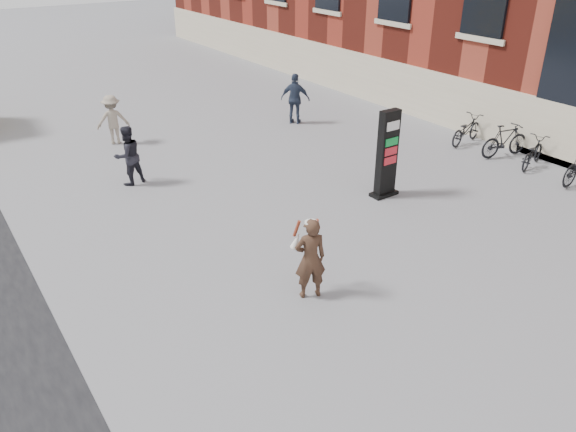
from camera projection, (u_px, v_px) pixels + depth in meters
ground at (316, 265)px, 11.75m from camera, size 100.00×100.00×0.00m
info_pylon at (387, 154)px, 14.34m from camera, size 0.75×0.38×2.31m
woman at (310, 257)px, 10.42m from camera, size 0.76×0.72×1.65m
pedestrian_a at (128, 156)px, 15.18m from camera, size 0.91×0.77×1.65m
pedestrian_b at (113, 120)px, 18.14m from camera, size 1.14×0.81×1.60m
pedestrian_c at (295, 99)px, 20.00m from camera, size 1.02×1.08×1.79m
bike_4 at (533, 152)px, 16.50m from camera, size 1.73×1.03×0.86m
bike_5 at (505, 140)px, 17.19m from camera, size 1.78×0.82×1.03m
bike_6 at (466, 130)px, 18.31m from camera, size 1.81×0.95×0.91m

